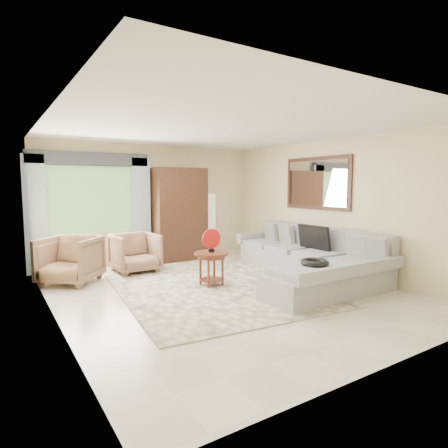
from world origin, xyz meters
TOP-DOWN VIEW (x-y plane):
  - ground at (0.00, 0.00)m, footprint 6.00×6.00m
  - area_rug at (-0.03, 0.34)m, footprint 3.40×4.29m
  - sectional_sofa at (1.78, -0.18)m, footprint 2.30×3.46m
  - tv_screen at (2.05, -0.01)m, footprint 0.14×0.74m
  - garden_hose at (1.00, -1.05)m, footprint 0.43×0.43m
  - coffee_table at (-0.01, 0.34)m, footprint 0.59×0.59m
  - red_disc at (-0.01, 0.34)m, footprint 0.34×0.04m
  - armchair_left at (-1.99, 1.82)m, footprint 1.27×1.27m
  - armchair_right at (-0.75, 2.04)m, footprint 0.86×0.88m
  - potted_plant at (-2.15, 2.74)m, footprint 0.55×0.48m
  - armoire at (0.55, 2.72)m, footprint 1.20×0.55m
  - floor_lamp at (1.35, 2.78)m, footprint 0.24×0.24m
  - window at (-1.35, 2.97)m, footprint 1.80×0.04m
  - curtain_left at (-2.40, 2.88)m, footprint 0.40×0.08m
  - curtain_right at (-0.30, 2.88)m, footprint 0.40×0.08m
  - valance at (-1.35, 2.90)m, footprint 2.40×0.12m
  - wall_mirror at (2.46, 0.35)m, footprint 0.05×1.70m

SIDE VIEW (x-z plane):
  - ground at x=0.00m, z-range 0.00..0.00m
  - area_rug at x=-0.03m, z-range 0.00..0.02m
  - sectional_sofa at x=1.78m, z-range -0.17..0.73m
  - potted_plant at x=-2.15m, z-range 0.00..0.57m
  - coffee_table at x=-0.01m, z-range 0.01..0.60m
  - armchair_right at x=-0.75m, z-range 0.00..0.77m
  - armchair_left at x=-1.99m, z-range 0.00..0.83m
  - garden_hose at x=1.00m, z-range 0.50..0.59m
  - tv_screen at x=2.05m, z-range 0.48..0.96m
  - floor_lamp at x=1.35m, z-range 0.00..1.50m
  - red_disc at x=-0.01m, z-range 0.65..0.99m
  - armoire at x=0.55m, z-range 0.00..2.10m
  - curtain_left at x=-2.40m, z-range 0.00..2.30m
  - curtain_right at x=-0.30m, z-range 0.00..2.30m
  - window at x=-1.35m, z-range 0.70..2.10m
  - wall_mirror at x=2.46m, z-range 1.22..2.27m
  - valance at x=-1.35m, z-range 2.12..2.38m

